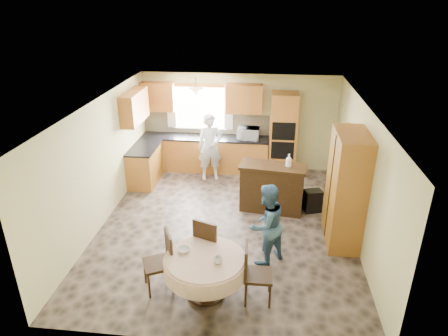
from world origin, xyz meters
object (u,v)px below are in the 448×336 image
dining_table (205,266)px  chair_right (253,270)px  person_sink (210,147)px  sideboard (272,189)px  person_dining (266,225)px  oven_tower (283,135)px  chair_left (162,258)px  chair_back (208,243)px  cupboard (346,189)px

dining_table → chair_right: size_ratio=1.30×
chair_right → person_sink: 4.44m
sideboard → person_dining: 1.85m
dining_table → person_dining: (0.90, 0.98, 0.19)m
oven_tower → person_sink: bearing=-163.8°
oven_tower → chair_left: (-1.94, -4.64, -0.51)m
chair_left → chair_back: 0.81m
sideboard → dining_table: (-1.01, -2.81, 0.06)m
cupboard → chair_left: cupboard is taller
chair_right → dining_table: bearing=88.8°
chair_right → person_sink: bearing=15.5°
cupboard → dining_table: bearing=-142.1°
chair_left → person_sink: bearing=151.4°
chair_right → oven_tower: bearing=-7.2°
chair_left → chair_right: (1.42, -0.12, -0.01)m
sideboard → chair_left: bearing=-114.7°
oven_tower → person_dining: 3.81m
oven_tower → person_dining: (-0.35, -3.78, -0.32)m
cupboard → oven_tower: bearing=109.9°
sideboard → chair_left: (-1.70, -2.69, 0.06)m
dining_table → chair_right: chair_right is taller
person_dining → chair_left: bearing=-15.6°
person_dining → oven_tower: bearing=-139.2°
chair_right → person_sink: person_sink is taller
person_dining → chair_back: bearing=-21.3°
dining_table → person_sink: size_ratio=0.75×
oven_tower → dining_table: 4.95m
chair_left → person_sink: size_ratio=0.59×
sideboard → chair_right: 2.83m
chair_left → chair_right: size_ratio=1.03×
chair_left → chair_back: size_ratio=0.97×
chair_right → person_dining: size_ratio=0.65×
oven_tower → chair_back: bearing=-107.1°
sideboard → person_dining: person_dining is taller
cupboard → chair_left: 3.49m
chair_left → chair_right: 1.43m
sideboard → chair_back: 2.46m
oven_tower → cupboard: (1.07, -2.96, 0.01)m
chair_back → chair_right: (0.77, -0.59, -0.03)m
chair_back → dining_table: bearing=114.0°
sideboard → chair_back: bearing=-107.6°
dining_table → chair_back: chair_back is taller
oven_tower → person_dining: size_ratio=1.44×
chair_right → person_sink: size_ratio=0.57×
oven_tower → chair_left: bearing=-112.7°
sideboard → cupboard: bearing=-30.0°
person_sink → person_dining: bearing=-80.9°
chair_right → sideboard: bearing=-6.6°
oven_tower → sideboard: bearing=-97.1°
oven_tower → person_sink: (-1.78, -0.52, -0.22)m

